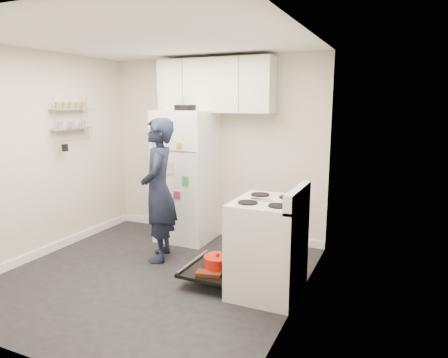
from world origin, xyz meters
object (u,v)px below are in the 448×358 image
at_px(refrigerator, 187,175).
at_px(person, 159,190).
at_px(open_oven_door, 215,265).
at_px(electric_range, 267,247).

bearing_deg(refrigerator, person, -85.45).
bearing_deg(open_oven_door, person, 159.93).
height_order(open_oven_door, person, person).
xyz_separation_m(electric_range, person, (-1.46, 0.31, 0.39)).
xyz_separation_m(open_oven_door, person, (-0.90, 0.33, 0.67)).
bearing_deg(person, refrigerator, 160.78).
distance_m(open_oven_door, refrigerator, 1.64).
bearing_deg(person, open_oven_door, 46.16).
height_order(electric_range, open_oven_door, electric_range).
relative_size(open_oven_door, person, 0.41).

